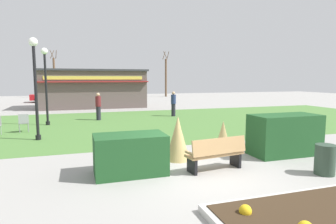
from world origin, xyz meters
The scene contains 18 objects.
ground_plane centered at (0.00, 0.00, 0.00)m, with size 80.00×80.00×0.00m, color #999691.
lawn_patch centered at (0.00, 9.19, 0.00)m, with size 36.00×12.00×0.01m, color #4C7A38.
park_bench centered at (0.55, 0.11, 0.48)m, with size 1.75×0.74×0.95m.
hedge_left centered at (-1.78, 0.58, 0.54)m, with size 1.89×1.10×1.07m, color #1E4C23.
hedge_right centered at (3.52, 0.93, 0.68)m, with size 2.31×1.10×1.36m, color #1E4C23.
ornamental_grass_behind_left centered at (1.88, 2.17, 0.52)m, with size 0.57×0.57×1.04m, color tan.
ornamental_grass_behind_right centered at (-0.12, 1.41, 0.69)m, with size 0.76×0.76×1.38m, color tan.
ornamental_grass_behind_center centered at (0.02, 1.79, 0.67)m, with size 0.63×0.63×1.34m, color tan.
lamppost_mid centered at (-4.70, 5.99, 2.65)m, with size 0.36×0.36×4.21m.
lamppost_far centered at (-4.69, 10.03, 2.65)m, with size 0.36×0.36×4.21m.
trash_bin centered at (3.16, -1.07, 0.41)m, with size 0.52×0.52×0.81m, color #2D4233.
food_kiosk centered at (-1.65, 19.53, 1.69)m, with size 9.11×4.59×3.36m.
cafe_chair_east centered at (-5.56, 8.00, 0.53)m, with size 0.52×0.52×0.89m.
person_strolling centered at (-1.87, 11.09, 0.86)m, with size 0.34×0.34×1.69m.
person_standing centered at (3.14, 11.43, 0.86)m, with size 0.34×0.34×1.69m.
parked_car_west_slot centered at (-5.93, 26.99, 0.64)m, with size 4.35×2.36×1.20m.
tree_left_bg centered at (9.05, 32.13, 2.83)m, with size 0.91×0.96×6.40m.
tree_right_bg centered at (-5.97, 34.77, 2.82)m, with size 0.91×0.96×6.37m.
Camera 1 is at (-3.07, -6.80, 2.55)m, focal length 30.35 mm.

